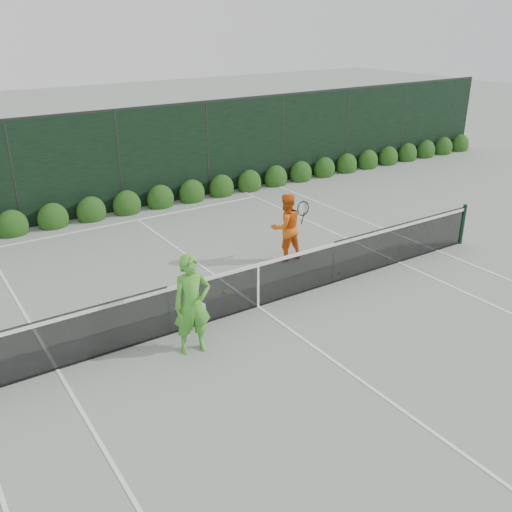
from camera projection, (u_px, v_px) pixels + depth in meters
ground at (258, 307)px, 11.80m from camera, size 80.00×80.00×0.00m
tennis_net at (257, 284)px, 11.58m from camera, size 12.90×0.10×1.07m
player_woman at (192, 304)px, 9.94m from camera, size 0.74×0.56×1.84m
player_man at (286, 227)px, 13.77m from camera, size 0.94×0.71×1.67m
court_lines at (258, 306)px, 11.80m from camera, size 11.03×23.83×0.01m
windscreen_fence at (352, 290)px, 9.12m from camera, size 32.00×21.07×3.06m
hedge_row at (127, 206)px, 17.19m from camera, size 31.66×0.65×0.94m
tennis_balls at (251, 292)px, 12.35m from camera, size 4.06×0.67×0.07m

